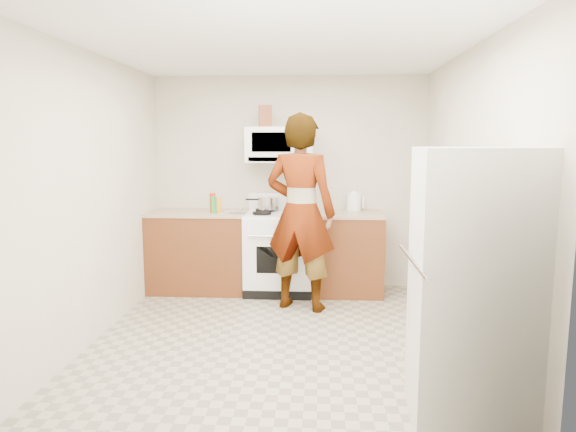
# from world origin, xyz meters

# --- Properties ---
(floor) EXTENTS (3.60, 3.60, 0.00)m
(floor) POSITION_xyz_m (0.00, 0.00, 0.00)
(floor) COLOR gray
(floor) RESTS_ON ground
(back_wall) EXTENTS (3.20, 0.02, 2.50)m
(back_wall) POSITION_xyz_m (0.00, 1.79, 1.25)
(back_wall) COLOR beige
(back_wall) RESTS_ON floor
(right_wall) EXTENTS (0.02, 3.60, 2.50)m
(right_wall) POSITION_xyz_m (1.59, 0.00, 1.25)
(right_wall) COLOR beige
(right_wall) RESTS_ON floor
(cabinet_left) EXTENTS (1.12, 0.62, 0.90)m
(cabinet_left) POSITION_xyz_m (-1.04, 1.49, 0.45)
(cabinet_left) COLOR maroon
(cabinet_left) RESTS_ON floor
(counter_left) EXTENTS (1.14, 0.64, 0.03)m
(counter_left) POSITION_xyz_m (-1.04, 1.49, 0.92)
(counter_left) COLOR tan
(counter_left) RESTS_ON cabinet_left
(cabinet_right) EXTENTS (0.80, 0.62, 0.90)m
(cabinet_right) POSITION_xyz_m (0.68, 1.49, 0.45)
(cabinet_right) COLOR maroon
(cabinet_right) RESTS_ON floor
(counter_right) EXTENTS (0.82, 0.64, 0.03)m
(counter_right) POSITION_xyz_m (0.68, 1.49, 0.92)
(counter_right) COLOR tan
(counter_right) RESTS_ON cabinet_right
(gas_range) EXTENTS (0.76, 0.65, 1.13)m
(gas_range) POSITION_xyz_m (-0.10, 1.48, 0.49)
(gas_range) COLOR white
(gas_range) RESTS_ON floor
(microwave) EXTENTS (0.76, 0.38, 0.40)m
(microwave) POSITION_xyz_m (-0.10, 1.61, 1.70)
(microwave) COLOR white
(microwave) RESTS_ON back_wall
(person) EXTENTS (0.85, 0.68, 2.02)m
(person) POSITION_xyz_m (0.17, 0.90, 1.01)
(person) COLOR tan
(person) RESTS_ON floor
(fridge) EXTENTS (0.74, 0.74, 1.70)m
(fridge) POSITION_xyz_m (1.29, -1.23, 0.85)
(fridge) COLOR silver
(fridge) RESTS_ON floor
(kettle) EXTENTS (0.17, 0.17, 0.20)m
(kettle) POSITION_xyz_m (0.77, 1.69, 1.03)
(kettle) COLOR white
(kettle) RESTS_ON counter_right
(jug) EXTENTS (0.16, 0.16, 0.24)m
(jug) POSITION_xyz_m (-0.26, 1.55, 2.02)
(jug) COLOR brown
(jug) RESTS_ON microwave
(saucepan) EXTENTS (0.27, 0.27, 0.13)m
(saucepan) POSITION_xyz_m (-0.23, 1.61, 1.02)
(saucepan) COLOR silver
(saucepan) RESTS_ON gas_range
(tray) EXTENTS (0.28, 0.22, 0.05)m
(tray) POSITION_xyz_m (0.11, 1.40, 0.96)
(tray) COLOR silver
(tray) RESTS_ON gas_range
(bottle_spray) EXTENTS (0.08, 0.08, 0.22)m
(bottle_spray) POSITION_xyz_m (-0.85, 1.39, 1.05)
(bottle_spray) COLOR red
(bottle_spray) RESTS_ON counter_left
(bottle_hot_sauce) EXTENTS (0.06, 0.06, 0.17)m
(bottle_hot_sauce) POSITION_xyz_m (-0.78, 1.39, 1.02)
(bottle_hot_sauce) COLOR orange
(bottle_hot_sauce) RESTS_ON counter_left
(bottle_green_cap) EXTENTS (0.06, 0.06, 0.19)m
(bottle_green_cap) POSITION_xyz_m (-0.84, 1.37, 1.03)
(bottle_green_cap) COLOR #198C2A
(bottle_green_cap) RESTS_ON counter_left
(pot_lid) EXTENTS (0.28, 0.28, 0.01)m
(pot_lid) POSITION_xyz_m (-0.52, 1.38, 0.94)
(pot_lid) COLOR white
(pot_lid) RESTS_ON counter_left
(broom) EXTENTS (0.26, 0.22, 1.47)m
(broom) POSITION_xyz_m (1.59, 0.83, 0.74)
(broom) COLOR white
(broom) RESTS_ON floor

